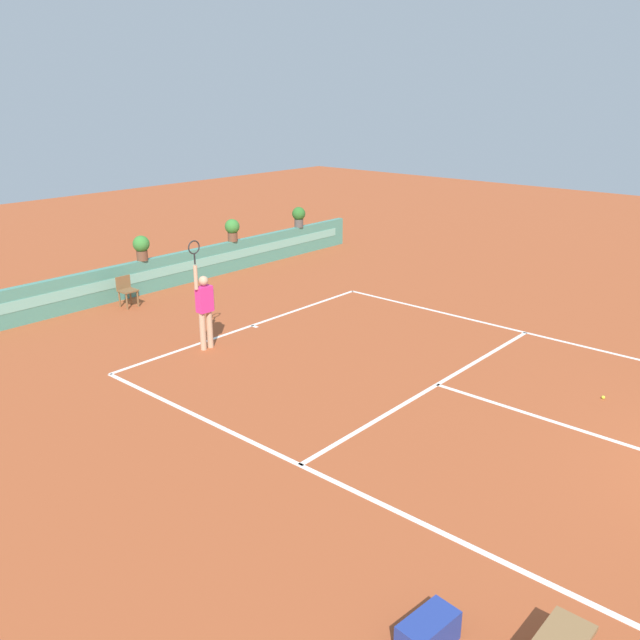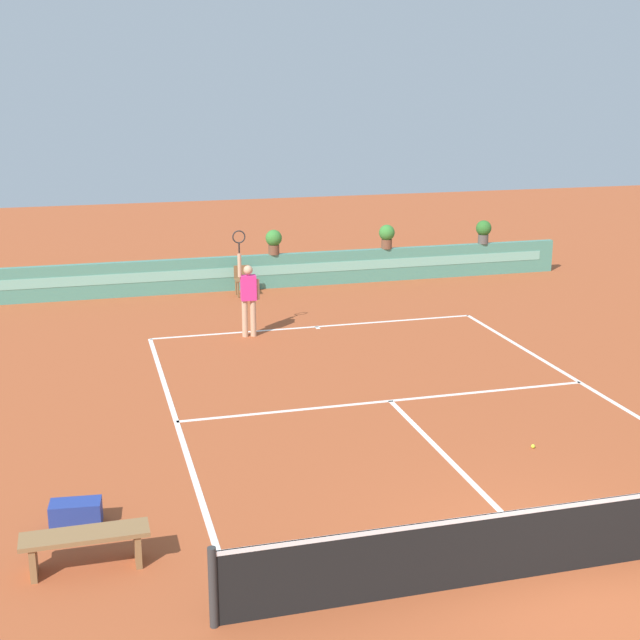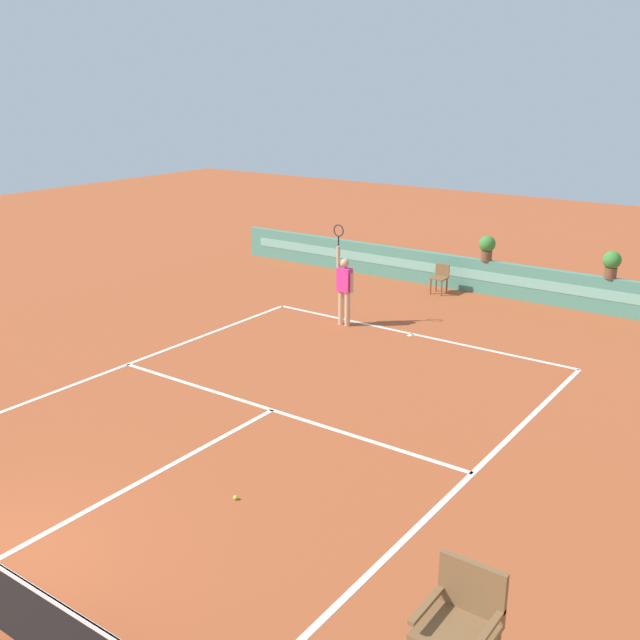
{
  "view_description": "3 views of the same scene",
  "coord_description": "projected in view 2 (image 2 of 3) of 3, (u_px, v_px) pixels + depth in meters",
  "views": [
    {
      "loc": [
        -10.9,
        0.02,
        5.66
      ],
      "look_at": [
        -0.71,
        8.95,
        1.0
      ],
      "focal_mm": 37.43,
      "sensor_mm": 36.0,
      "label": 1
    },
    {
      "loc": [
        -5.6,
        -8.93,
        6.06
      ],
      "look_at": [
        -0.71,
        8.95,
        1.0
      ],
      "focal_mm": 50.34,
      "sensor_mm": 36.0,
      "label": 2
    },
    {
      "loc": [
        8.22,
        -3.53,
        5.94
      ],
      "look_at": [
        -0.71,
        8.95,
        1.0
      ],
      "focal_mm": 41.56,
      "sensor_mm": 36.0,
      "label": 3
    }
  ],
  "objects": [
    {
      "name": "ball_kid_chair",
      "position": [
        243.0,
        279.0,
        25.48
      ],
      "size": [
        0.44,
        0.44,
        0.85
      ],
      "color": "brown",
      "rests_on": "ground"
    },
    {
      "name": "potted_plant_centre",
      "position": [
        274.0,
        240.0,
        26.19
      ],
      "size": [
        0.48,
        0.48,
        0.72
      ],
      "color": "brown",
      "rests_on": "back_wall_barrier"
    },
    {
      "name": "back_wall_barrier",
      "position": [
        277.0,
        271.0,
        26.45
      ],
      "size": [
        18.0,
        0.21,
        1.0
      ],
      "color": "#4C8E7A",
      "rests_on": "ground"
    },
    {
      "name": "tennis_ball_near_baseline",
      "position": [
        533.0,
        446.0,
        15.08
      ],
      "size": [
        0.07,
        0.07,
        0.07
      ],
      "primitive_type": "sphere",
      "color": "#CCE033",
      "rests_on": "ground"
    },
    {
      "name": "court_lines",
      "position": [
        385.0,
        395.0,
        17.58
      ],
      "size": [
        8.32,
        11.94,
        0.01
      ],
      "color": "white",
      "rests_on": "ground"
    },
    {
      "name": "gear_bag",
      "position": [
        76.0,
        514.0,
        12.45
      ],
      "size": [
        0.73,
        0.43,
        0.36
      ],
      "primitive_type": "cube",
      "rotation": [
        0.0,
        0.0,
        -0.11
      ],
      "color": "navy",
      "rests_on": "ground"
    },
    {
      "name": "tennis_player",
      "position": [
        248.0,
        294.0,
        21.31
      ],
      "size": [
        0.62,
        0.23,
        2.58
      ],
      "color": "tan",
      "rests_on": "ground"
    },
    {
      "name": "net",
      "position": [
        564.0,
        535.0,
        11.2
      ],
      "size": [
        8.92,
        0.1,
        1.0
      ],
      "color": "#333333",
      "rests_on": "ground"
    },
    {
      "name": "potted_plant_right",
      "position": [
        387.0,
        235.0,
        27.08
      ],
      "size": [
        0.48,
        0.48,
        0.72
      ],
      "color": "brown",
      "rests_on": "back_wall_barrier"
    },
    {
      "name": "ground_plane",
      "position": [
        397.0,
        408.0,
        16.91
      ],
      "size": [
        60.0,
        60.0,
        0.0
      ],
      "primitive_type": "plane",
      "color": "#A84C28"
    },
    {
      "name": "potted_plant_far_right",
      "position": [
        484.0,
        230.0,
        27.89
      ],
      "size": [
        0.48,
        0.48,
        0.72
      ],
      "color": "#514C47",
      "rests_on": "back_wall_barrier"
    },
    {
      "name": "bench_courtside",
      "position": [
        85.0,
        542.0,
        11.3
      ],
      "size": [
        1.6,
        0.44,
        0.51
      ],
      "color": "olive",
      "rests_on": "ground"
    }
  ]
}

